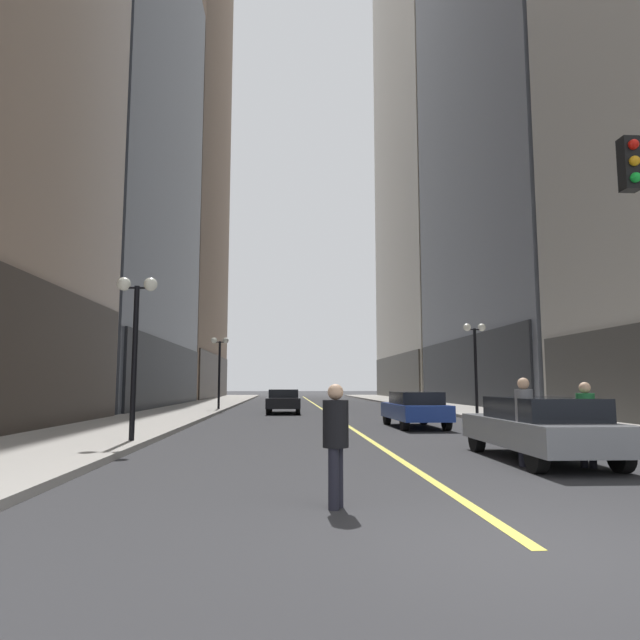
{
  "coord_description": "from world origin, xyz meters",
  "views": [
    {
      "loc": [
        -2.45,
        -5.44,
        1.59
      ],
      "look_at": [
        -0.12,
        31.76,
        5.89
      ],
      "focal_mm": 31.46,
      "sensor_mm": 36.0,
      "label": 1
    }
  ],
  "objects_px": {
    "car_black": "(284,400)",
    "fire_hydrant_right": "(586,423)",
    "pedestrian_in_green_parka": "(586,418)",
    "street_lamp_left_far": "(220,357)",
    "car_blue": "(415,408)",
    "street_lamp_right_mid": "(475,349)",
    "street_lamp_left_near": "(136,321)",
    "car_grey": "(540,426)",
    "pedestrian_in_black_coat": "(336,436)",
    "pedestrian_in_grey_suit": "(525,415)"
  },
  "relations": [
    {
      "from": "car_grey",
      "to": "street_lamp_right_mid",
      "type": "bearing_deg",
      "value": 75.87
    },
    {
      "from": "pedestrian_in_black_coat",
      "to": "pedestrian_in_green_parka",
      "type": "distance_m",
      "value": 6.05
    },
    {
      "from": "car_blue",
      "to": "street_lamp_right_mid",
      "type": "height_order",
      "value": "street_lamp_right_mid"
    },
    {
      "from": "street_lamp_left_far",
      "to": "car_blue",
      "type": "bearing_deg",
      "value": -56.73
    },
    {
      "from": "fire_hydrant_right",
      "to": "pedestrian_in_grey_suit",
      "type": "bearing_deg",
      "value": -126.59
    },
    {
      "from": "pedestrian_in_green_parka",
      "to": "street_lamp_left_far",
      "type": "xyz_separation_m",
      "value": [
        -9.76,
        23.62,
        2.31
      ]
    },
    {
      "from": "pedestrian_in_black_coat",
      "to": "pedestrian_in_grey_suit",
      "type": "xyz_separation_m",
      "value": [
        4.01,
        3.39,
        0.08
      ]
    },
    {
      "from": "car_black",
      "to": "street_lamp_left_near",
      "type": "xyz_separation_m",
      "value": [
        -3.9,
        -16.7,
        2.54
      ]
    },
    {
      "from": "pedestrian_in_black_coat",
      "to": "pedestrian_in_green_parka",
      "type": "height_order",
      "value": "pedestrian_in_green_parka"
    },
    {
      "from": "street_lamp_left_far",
      "to": "fire_hydrant_right",
      "type": "bearing_deg",
      "value": -52.18
    },
    {
      "from": "car_blue",
      "to": "pedestrian_in_black_coat",
      "type": "height_order",
      "value": "pedestrian_in_black_coat"
    },
    {
      "from": "pedestrian_in_grey_suit",
      "to": "street_lamp_right_mid",
      "type": "distance_m",
      "value": 15.52
    },
    {
      "from": "pedestrian_in_grey_suit",
      "to": "street_lamp_left_far",
      "type": "bearing_deg",
      "value": 110.22
    },
    {
      "from": "car_blue",
      "to": "street_lamp_left_near",
      "type": "xyz_separation_m",
      "value": [
        -8.8,
        -5.81,
        2.54
      ]
    },
    {
      "from": "car_black",
      "to": "street_lamp_left_near",
      "type": "bearing_deg",
      "value": -103.13
    },
    {
      "from": "car_black",
      "to": "car_grey",
      "type": "bearing_deg",
      "value": -75.07
    },
    {
      "from": "car_blue",
      "to": "pedestrian_in_grey_suit",
      "type": "distance_m",
      "value": 10.03
    },
    {
      "from": "car_black",
      "to": "pedestrian_in_black_coat",
      "type": "height_order",
      "value": "pedestrian_in_black_coat"
    },
    {
      "from": "pedestrian_in_black_coat",
      "to": "car_grey",
      "type": "bearing_deg",
      "value": 41.71
    },
    {
      "from": "car_blue",
      "to": "pedestrian_in_green_parka",
      "type": "relative_size",
      "value": 2.69
    },
    {
      "from": "pedestrian_in_black_coat",
      "to": "fire_hydrant_right",
      "type": "bearing_deg",
      "value": 48.12
    },
    {
      "from": "car_black",
      "to": "fire_hydrant_right",
      "type": "bearing_deg",
      "value": -57.24
    },
    {
      "from": "pedestrian_in_grey_suit",
      "to": "street_lamp_left_far",
      "type": "distance_m",
      "value": 25.07
    },
    {
      "from": "car_grey",
      "to": "street_lamp_left_near",
      "type": "relative_size",
      "value": 1.05
    },
    {
      "from": "car_blue",
      "to": "pedestrian_in_grey_suit",
      "type": "xyz_separation_m",
      "value": [
        -0.17,
        -10.02,
        0.29
      ]
    },
    {
      "from": "car_black",
      "to": "street_lamp_left_far",
      "type": "bearing_deg",
      "value": 147.15
    },
    {
      "from": "car_black",
      "to": "street_lamp_left_far",
      "type": "relative_size",
      "value": 1.01
    },
    {
      "from": "pedestrian_in_green_parka",
      "to": "car_black",
      "type": "bearing_deg",
      "value": 105.52
    },
    {
      "from": "pedestrian_in_black_coat",
      "to": "street_lamp_left_far",
      "type": "relative_size",
      "value": 0.36
    },
    {
      "from": "street_lamp_right_mid",
      "to": "pedestrian_in_grey_suit",
      "type": "bearing_deg",
      "value": -105.77
    },
    {
      "from": "pedestrian_in_grey_suit",
      "to": "street_lamp_right_mid",
      "type": "bearing_deg",
      "value": 74.23
    },
    {
      "from": "car_blue",
      "to": "street_lamp_right_mid",
      "type": "relative_size",
      "value": 0.99
    },
    {
      "from": "pedestrian_in_green_parka",
      "to": "pedestrian_in_black_coat",
      "type": "bearing_deg",
      "value": -148.16
    },
    {
      "from": "pedestrian_in_grey_suit",
      "to": "street_lamp_left_near",
      "type": "distance_m",
      "value": 9.86
    },
    {
      "from": "car_black",
      "to": "car_blue",
      "type": "bearing_deg",
      "value": -65.78
    },
    {
      "from": "car_blue",
      "to": "pedestrian_in_green_parka",
      "type": "height_order",
      "value": "pedestrian_in_green_parka"
    },
    {
      "from": "car_grey",
      "to": "pedestrian_in_green_parka",
      "type": "height_order",
      "value": "pedestrian_in_green_parka"
    },
    {
      "from": "car_grey",
      "to": "pedestrian_in_black_coat",
      "type": "distance_m",
      "value": 6.24
    },
    {
      "from": "car_grey",
      "to": "car_black",
      "type": "height_order",
      "value": "same"
    },
    {
      "from": "car_black",
      "to": "fire_hydrant_right",
      "type": "distance_m",
      "value": 17.38
    },
    {
      "from": "pedestrian_in_green_parka",
      "to": "street_lamp_left_near",
      "type": "height_order",
      "value": "street_lamp_left_near"
    },
    {
      "from": "pedestrian_in_black_coat",
      "to": "fire_hydrant_right",
      "type": "distance_m",
      "value": 13.02
    },
    {
      "from": "car_grey",
      "to": "street_lamp_left_near",
      "type": "distance_m",
      "value": 10.21
    },
    {
      "from": "car_black",
      "to": "street_lamp_left_near",
      "type": "distance_m",
      "value": 17.34
    },
    {
      "from": "pedestrian_in_grey_suit",
      "to": "street_lamp_right_mid",
      "type": "xyz_separation_m",
      "value": [
        4.17,
        14.78,
        2.25
      ]
    },
    {
      "from": "pedestrian_in_black_coat",
      "to": "fire_hydrant_right",
      "type": "relative_size",
      "value": 1.99
    },
    {
      "from": "street_lamp_left_far",
      "to": "street_lamp_right_mid",
      "type": "relative_size",
      "value": 1.0
    },
    {
      "from": "car_blue",
      "to": "street_lamp_left_far",
      "type": "relative_size",
      "value": 0.99
    },
    {
      "from": "street_lamp_left_near",
      "to": "street_lamp_left_far",
      "type": "relative_size",
      "value": 1.0
    },
    {
      "from": "pedestrian_in_grey_suit",
      "to": "street_lamp_left_near",
      "type": "bearing_deg",
      "value": 154.0
    }
  ]
}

